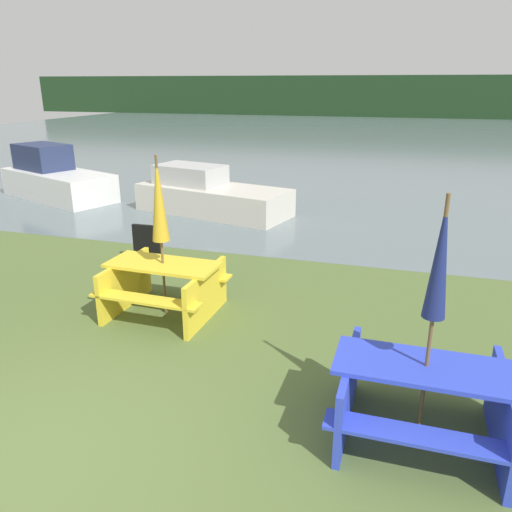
% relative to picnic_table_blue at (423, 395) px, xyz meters
% --- Properties ---
extents(ground_plane, '(60.00, 60.00, 0.00)m').
position_rel_picnic_table_blue_xyz_m(ground_plane, '(-3.36, -1.43, -0.47)').
color(ground_plane, '#516633').
extents(water, '(60.00, 50.00, 0.00)m').
position_rel_picnic_table_blue_xyz_m(water, '(-3.36, 29.69, -0.47)').
color(water, slate).
rests_on(water, ground_plane).
extents(far_treeline, '(80.00, 1.60, 4.00)m').
position_rel_picnic_table_blue_xyz_m(far_treeline, '(-3.36, 49.69, 1.53)').
color(far_treeline, '#193319').
rests_on(far_treeline, water).
extents(picnic_table_blue, '(1.69, 1.40, 0.79)m').
position_rel_picnic_table_blue_xyz_m(picnic_table_blue, '(0.00, 0.00, 0.00)').
color(picnic_table_blue, blue).
rests_on(picnic_table_blue, ground_plane).
extents(picnic_table_yellow, '(1.66, 1.43, 0.80)m').
position_rel_picnic_table_blue_xyz_m(picnic_table_yellow, '(-3.60, 1.81, 0.01)').
color(picnic_table_yellow, yellow).
rests_on(picnic_table_yellow, ground_plane).
extents(umbrella_gold, '(0.24, 0.24, 2.35)m').
position_rel_picnic_table_blue_xyz_m(umbrella_gold, '(-3.60, 1.81, 1.25)').
color(umbrella_gold, brown).
rests_on(umbrella_gold, ground_plane).
extents(umbrella_navy, '(0.20, 0.20, 2.41)m').
position_rel_picnic_table_blue_xyz_m(umbrella_navy, '(0.00, 0.00, 1.34)').
color(umbrella_navy, brown).
rests_on(umbrella_navy, ground_plane).
extents(boat, '(4.32, 2.48, 1.21)m').
position_rel_picnic_table_blue_xyz_m(boat, '(-5.26, 7.75, -0.01)').
color(boat, beige).
rests_on(boat, water).
extents(boat_second, '(4.11, 2.84, 1.54)m').
position_rel_picnic_table_blue_xyz_m(boat_second, '(-10.34, 8.14, 0.10)').
color(boat_second, silver).
rests_on(boat_second, water).
extents(signboard, '(0.55, 0.08, 0.75)m').
position_rel_picnic_table_blue_xyz_m(signboard, '(-4.91, 3.71, -0.09)').
color(signboard, black).
rests_on(signboard, ground_plane).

